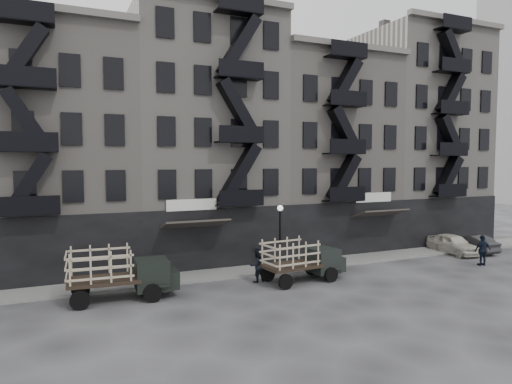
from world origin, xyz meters
name	(u,v)px	position (x,y,z in m)	size (l,w,h in m)	color
ground	(253,289)	(0.00, 0.00, 0.00)	(140.00, 140.00, 0.00)	#38383A
sidewalk	(229,273)	(0.00, 3.75, 0.07)	(55.00, 2.50, 0.15)	slate
building_midwest	(49,153)	(-10.00, 9.83, 7.50)	(10.00, 11.35, 16.20)	gray
building_center	(199,141)	(0.00, 9.82, 8.50)	(10.00, 11.35, 18.20)	gray
building_mideast	(316,155)	(10.00, 9.83, 7.50)	(10.00, 11.35, 16.20)	gray
building_east	(411,139)	(20.00, 9.82, 9.00)	(10.00, 11.35, 19.20)	gray
lamp_post	(280,229)	(3.00, 2.60, 2.78)	(0.36, 0.36, 4.28)	black
stake_truck_west	(120,270)	(-6.88, 1.07, 1.55)	(5.52, 2.55, 2.71)	black
stake_truck_east	(302,257)	(3.30, 0.35, 1.44)	(5.18, 2.47, 2.52)	black
car_east	(453,244)	(17.73, 2.60, 0.75)	(1.76, 4.38, 1.49)	beige
car_far	(472,243)	(19.50, 2.40, 0.67)	(1.42, 4.07, 1.34)	#242426
pedestrian_mid	(257,265)	(0.83, 1.31, 0.98)	(0.95, 0.74, 1.96)	black
policeman	(483,250)	(16.37, -1.10, 1.03)	(1.21, 0.50, 2.06)	black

